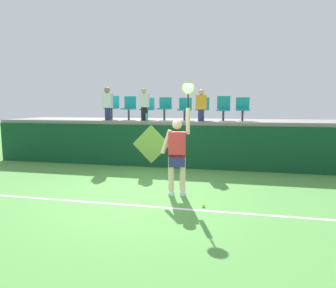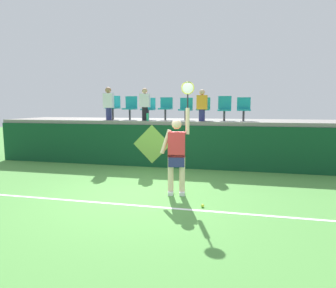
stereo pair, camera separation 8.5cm
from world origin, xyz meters
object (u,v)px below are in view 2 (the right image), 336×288
at_px(stadium_chair_2, 149,108).
at_px(stadium_chair_3, 166,107).
at_px(tennis_ball, 203,206).
at_px(stadium_chair_7, 244,108).
at_px(stadium_chair_4, 186,108).
at_px(stadium_chair_5, 203,108).
at_px(spectator_2, 109,103).
at_px(stadium_chair_0, 113,106).
at_px(stadium_chair_6, 225,108).
at_px(spectator_1, 202,105).
at_px(water_bottle, 148,117).
at_px(spectator_0, 145,104).
at_px(tennis_player, 177,153).
at_px(stadium_chair_1, 130,107).

bearing_deg(stadium_chair_2, stadium_chair_3, -0.18).
distance_m(tennis_ball, stadium_chair_7, 4.93).
bearing_deg(tennis_ball, stadium_chair_4, 103.81).
bearing_deg(stadium_chair_5, spectator_2, -172.69).
xyz_separation_m(stadium_chair_0, stadium_chair_6, (4.00, 0.00, -0.05)).
relative_size(tennis_ball, spectator_1, 0.06).
xyz_separation_m(stadium_chair_3, spectator_2, (-1.97, -0.42, 0.15)).
distance_m(water_bottle, stadium_chair_2, 0.79).
bearing_deg(water_bottle, spectator_0, 123.29).
xyz_separation_m(tennis_player, stadium_chair_1, (-2.45, 3.73, 1.02)).
height_order(tennis_ball, stadium_chair_6, stadium_chair_6).
height_order(stadium_chair_3, spectator_0, spectator_0).
xyz_separation_m(tennis_ball, spectator_1, (-0.49, 4.02, 2.00)).
bearing_deg(tennis_ball, spectator_1, 96.94).
distance_m(water_bottle, stadium_chair_5, 1.94).
relative_size(tennis_player, stadium_chair_6, 3.06).
xyz_separation_m(stadium_chair_3, spectator_1, (1.32, -0.44, 0.07)).
distance_m(stadium_chair_3, stadium_chair_6, 2.03).
xyz_separation_m(tennis_ball, stadium_chair_7, (0.84, 4.46, 1.91)).
distance_m(stadium_chair_5, spectator_2, 3.32).
distance_m(tennis_ball, spectator_2, 5.91).
xyz_separation_m(stadium_chair_1, spectator_2, (-0.65, -0.43, 0.14)).
distance_m(stadium_chair_3, spectator_0, 0.78).
height_order(stadium_chair_5, spectator_0, spectator_0).
bearing_deg(tennis_player, spectator_1, 86.80).
height_order(tennis_player, stadium_chair_2, tennis_player).
distance_m(stadium_chair_1, stadium_chair_7, 3.97).
bearing_deg(stadium_chair_4, stadium_chair_7, 0.01).
height_order(tennis_ball, stadium_chair_3, stadium_chair_3).
bearing_deg(spectator_2, stadium_chair_5, 7.31).
relative_size(tennis_player, spectator_2, 2.21).
distance_m(stadium_chair_0, stadium_chair_1, 0.66).
height_order(water_bottle, stadium_chair_5, stadium_chair_5).
xyz_separation_m(stadium_chair_0, stadium_chair_7, (4.62, -0.00, -0.06)).
bearing_deg(spectator_0, water_bottle, -56.71).
bearing_deg(stadium_chair_3, tennis_player, -73.05).
distance_m(stadium_chair_2, stadium_chair_4, 1.34).
bearing_deg(stadium_chair_1, stadium_chair_7, -0.04).
distance_m(stadium_chair_0, spectator_2, 0.44).
bearing_deg(spectator_1, stadium_chair_5, 90.00).
bearing_deg(stadium_chair_6, spectator_2, -173.87).
bearing_deg(water_bottle, stadium_chair_3, 57.04).
height_order(stadium_chair_0, stadium_chair_6, stadium_chair_0).
height_order(tennis_player, stadium_chair_7, tennis_player).
bearing_deg(stadium_chair_0, stadium_chair_4, -0.03).
bearing_deg(stadium_chair_6, spectator_1, -147.64).
xyz_separation_m(stadium_chair_1, stadium_chair_4, (2.03, -0.00, -0.04)).
relative_size(stadium_chair_2, spectator_1, 0.77).
height_order(water_bottle, stadium_chair_4, stadium_chair_4).
xyz_separation_m(tennis_player, stadium_chair_0, (-3.11, 3.73, 1.04)).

